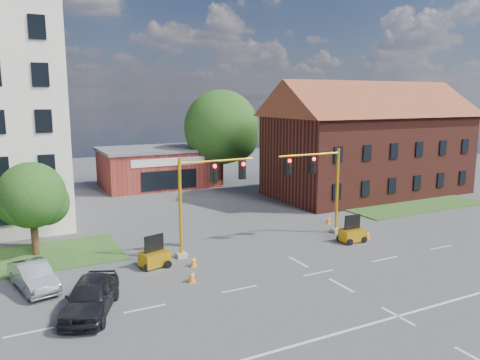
% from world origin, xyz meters
% --- Properties ---
extents(ground, '(120.00, 120.00, 0.00)m').
position_xyz_m(ground, '(0.00, 0.00, 0.00)').
color(ground, '#47484A').
rests_on(ground, ground).
extents(grass_verge_ne, '(14.00, 4.00, 0.08)m').
position_xyz_m(grass_verge_ne, '(18.00, 9.00, 0.04)').
color(grass_verge_ne, '#27511E').
rests_on(grass_verge_ne, ground).
extents(lane_markings, '(60.00, 36.00, 0.01)m').
position_xyz_m(lane_markings, '(0.00, -3.00, 0.01)').
color(lane_markings, silver).
rests_on(lane_markings, ground).
extents(brick_shop, '(12.40, 8.40, 4.30)m').
position_xyz_m(brick_shop, '(0.00, 29.98, 2.16)').
color(brick_shop, maroon).
rests_on(brick_shop, ground).
extents(townhouse_row, '(21.00, 11.00, 11.50)m').
position_xyz_m(townhouse_row, '(18.00, 16.00, 5.93)').
color(townhouse_row, '#552219').
rests_on(townhouse_row, ground).
extents(tree_large, '(8.69, 8.28, 10.70)m').
position_xyz_m(tree_large, '(6.92, 27.08, 6.29)').
color(tree_large, '#3D2A16').
rests_on(tree_large, ground).
extents(tree_nw_front, '(4.29, 4.09, 5.92)m').
position_xyz_m(tree_nw_front, '(-13.79, 10.58, 3.70)').
color(tree_nw_front, '#3D2A16').
rests_on(tree_nw_front, ground).
extents(signal_mast_west, '(5.30, 0.60, 6.20)m').
position_xyz_m(signal_mast_west, '(-4.36, 6.00, 3.92)').
color(signal_mast_west, '#989993').
rests_on(signal_mast_west, ground).
extents(signal_mast_east, '(5.30, 0.60, 6.20)m').
position_xyz_m(signal_mast_east, '(4.36, 6.00, 3.92)').
color(signal_mast_east, '#989993').
rests_on(signal_mast_east, ground).
extents(trailer_west, '(1.84, 1.47, 1.84)m').
position_xyz_m(trailer_west, '(-7.95, 5.20, 0.57)').
color(trailer_west, gold).
rests_on(trailer_west, ground).
extents(trailer_east, '(1.65, 1.15, 1.81)m').
position_xyz_m(trailer_east, '(5.54, 3.68, 0.56)').
color(trailer_east, gold).
rests_on(trailer_east, ground).
extents(cone_a, '(0.40, 0.40, 0.70)m').
position_xyz_m(cone_a, '(-6.87, 2.00, 0.34)').
color(cone_a, orange).
rests_on(cone_a, ground).
extents(cone_b, '(0.40, 0.40, 0.70)m').
position_xyz_m(cone_b, '(-5.91, 4.17, 0.34)').
color(cone_b, orange).
rests_on(cone_b, ground).
extents(cone_c, '(0.40, 0.40, 0.70)m').
position_xyz_m(cone_c, '(6.90, 3.65, 0.34)').
color(cone_c, orange).
rests_on(cone_c, ground).
extents(cone_d, '(0.40, 0.40, 0.70)m').
position_xyz_m(cone_d, '(7.04, 8.22, 0.34)').
color(cone_d, orange).
rests_on(cone_d, ground).
extents(pickup_white, '(5.66, 4.12, 1.43)m').
position_xyz_m(pickup_white, '(13.03, 13.90, 0.72)').
color(pickup_white, silver).
rests_on(pickup_white, ground).
extents(sedan_dark, '(3.72, 5.22, 1.65)m').
position_xyz_m(sedan_dark, '(-12.32, 0.69, 0.83)').
color(sedan_dark, black).
rests_on(sedan_dark, ground).
extents(sedan_silver_front, '(2.41, 4.47, 1.40)m').
position_xyz_m(sedan_silver_front, '(-14.47, 4.88, 0.70)').
color(sedan_silver_front, '#94979B').
rests_on(sedan_silver_front, ground).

